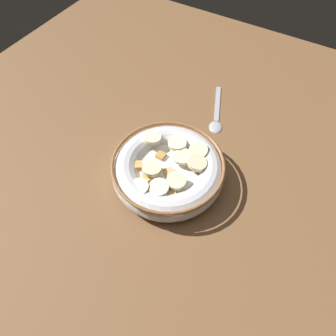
% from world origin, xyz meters
% --- Properties ---
extents(ground_plane, '(1.10, 1.10, 0.02)m').
position_xyz_m(ground_plane, '(0.00, 0.00, -0.01)').
color(ground_plane, brown).
extents(cereal_bowl, '(0.19, 0.19, 0.05)m').
position_xyz_m(cereal_bowl, '(0.00, -0.00, 0.03)').
color(cereal_bowl, silver).
rests_on(cereal_bowl, ground_plane).
extents(spoon, '(0.14, 0.07, 0.01)m').
position_xyz_m(spoon, '(0.18, -0.01, 0.00)').
color(spoon, '#A5A5AD').
rests_on(spoon, ground_plane).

